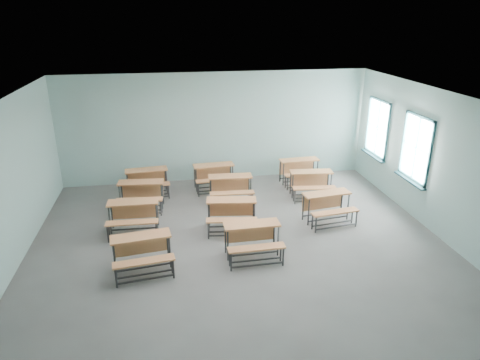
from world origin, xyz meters
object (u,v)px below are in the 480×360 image
at_px(desk_unit_r0c1, 253,236).
at_px(desk_unit_r1c0, 133,213).
at_px(desk_unit_r2c1, 231,185).
at_px(desk_unit_r3c0, 147,178).
at_px(desk_unit_r1c1, 232,210).
at_px(desk_unit_r0c0, 142,249).
at_px(desk_unit_r3c2, 300,168).
at_px(desk_unit_r3c1, 214,173).
at_px(desk_unit_r2c2, 312,181).
at_px(desk_unit_r2c0, 141,192).
at_px(desk_unit_r1c2, 328,203).

height_order(desk_unit_r0c1, desk_unit_r1c0, same).
bearing_deg(desk_unit_r2c1, desk_unit_r3c0, 160.74).
xyz_separation_m(desk_unit_r1c1, desk_unit_r3c0, (-1.99, 2.42, 0.00)).
height_order(desk_unit_r0c1, desk_unit_r1c1, same).
xyz_separation_m(desk_unit_r0c0, desk_unit_r3c2, (4.40, 3.95, 0.00)).
bearing_deg(desk_unit_r3c1, desk_unit_r2c1, -75.25).
height_order(desk_unit_r3c0, desk_unit_r3c1, same).
bearing_deg(desk_unit_r1c0, desk_unit_r2c2, 17.10).
relative_size(desk_unit_r2c2, desk_unit_r3c2, 1.03).
relative_size(desk_unit_r0c1, desk_unit_r2c1, 0.98).
bearing_deg(desk_unit_r3c1, desk_unit_r2c2, -25.12).
xyz_separation_m(desk_unit_r2c1, desk_unit_r3c1, (-0.32, 0.97, 0.00)).
height_order(desk_unit_r0c1, desk_unit_r2c0, same).
distance_m(desk_unit_r2c0, desk_unit_r3c2, 4.66).
height_order(desk_unit_r0c1, desk_unit_r1c2, same).
relative_size(desk_unit_r1c0, desk_unit_r2c1, 0.99).
relative_size(desk_unit_r2c1, desk_unit_r3c2, 1.00).
distance_m(desk_unit_r2c1, desk_unit_r3c1, 1.03).
height_order(desk_unit_r1c0, desk_unit_r3c1, same).
xyz_separation_m(desk_unit_r1c2, desk_unit_r3c2, (0.09, 2.53, 0.00)).
relative_size(desk_unit_r0c0, desk_unit_r0c1, 1.06).
bearing_deg(desk_unit_r0c1, desk_unit_r2c2, 50.64).
bearing_deg(desk_unit_r2c2, desk_unit_r2c0, -174.11).
distance_m(desk_unit_r2c1, desk_unit_r2c2, 2.23).
bearing_deg(desk_unit_r3c1, desk_unit_r1c2, -49.18).
distance_m(desk_unit_r0c0, desk_unit_r1c2, 4.54).
height_order(desk_unit_r1c2, desk_unit_r2c2, same).
bearing_deg(desk_unit_r3c2, desk_unit_r2c1, -158.36).
distance_m(desk_unit_r1c2, desk_unit_r2c1, 2.62).
distance_m(desk_unit_r1c2, desk_unit_r3c1, 3.50).
height_order(desk_unit_r0c0, desk_unit_r1c2, same).
bearing_deg(desk_unit_r3c0, desk_unit_r1c1, -56.75).
bearing_deg(desk_unit_r2c1, desk_unit_r3c2, 27.22).
bearing_deg(desk_unit_r3c2, desk_unit_r0c1, -122.57).
bearing_deg(desk_unit_r1c1, desk_unit_r0c1, -71.39).
relative_size(desk_unit_r1c0, desk_unit_r2c0, 0.97).
bearing_deg(desk_unit_r3c0, desk_unit_r2c0, -103.96).
xyz_separation_m(desk_unit_r1c0, desk_unit_r1c2, (4.57, -0.26, 0.00)).
bearing_deg(desk_unit_r0c0, desk_unit_r0c1, -3.96).
xyz_separation_m(desk_unit_r1c0, desk_unit_r3c0, (0.24, 2.16, 0.00)).
bearing_deg(desk_unit_r0c0, desk_unit_r3c2, 34.47).
bearing_deg(desk_unit_r1c0, desk_unit_r3c0, 85.76).
height_order(desk_unit_r2c2, desk_unit_r3c2, same).
height_order(desk_unit_r1c0, desk_unit_r3c0, same).
xyz_separation_m(desk_unit_r1c0, desk_unit_r2c2, (4.67, 1.24, 0.00)).
distance_m(desk_unit_r0c0, desk_unit_r3c1, 4.33).
bearing_deg(desk_unit_r1c2, desk_unit_r1c0, 169.31).
xyz_separation_m(desk_unit_r2c2, desk_unit_r3c1, (-2.55, 1.00, 0.00)).
relative_size(desk_unit_r2c0, desk_unit_r2c2, 0.99).
relative_size(desk_unit_r0c0, desk_unit_r1c0, 1.05).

